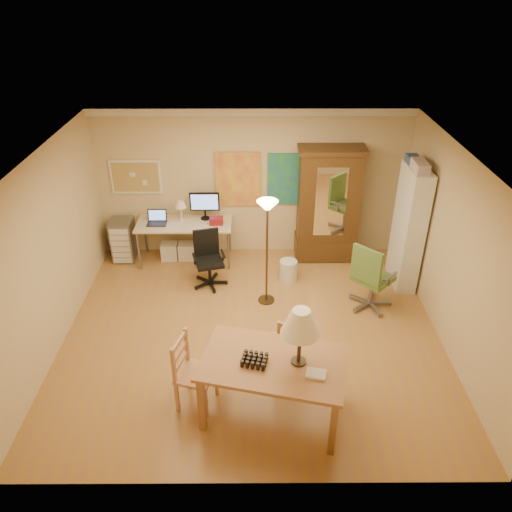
{
  "coord_description": "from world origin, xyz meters",
  "views": [
    {
      "loc": [
        0.03,
        -5.83,
        4.75
      ],
      "look_at": [
        0.06,
        0.3,
        1.15
      ],
      "focal_mm": 35.0,
      "sensor_mm": 36.0,
      "label": 1
    }
  ],
  "objects_px": {
    "computer_desk": "(187,237)",
    "armoire": "(328,212)",
    "office_chair_green": "(370,291)",
    "dining_table": "(283,351)",
    "office_chair_black": "(209,271)",
    "bookshelf": "(408,228)"
  },
  "relations": [
    {
      "from": "computer_desk",
      "to": "armoire",
      "type": "xyz_separation_m",
      "value": [
        2.53,
        0.08,
        0.45
      ]
    },
    {
      "from": "armoire",
      "to": "office_chair_green",
      "type": "bearing_deg",
      "value": -72.48
    },
    {
      "from": "dining_table",
      "to": "office_chair_black",
      "type": "xyz_separation_m",
      "value": [
        -1.08,
        2.87,
        -0.73
      ]
    },
    {
      "from": "bookshelf",
      "to": "office_chair_green",
      "type": "bearing_deg",
      "value": -133.29
    },
    {
      "from": "office_chair_green",
      "to": "armoire",
      "type": "height_order",
      "value": "armoire"
    },
    {
      "from": "dining_table",
      "to": "office_chair_green",
      "type": "height_order",
      "value": "dining_table"
    },
    {
      "from": "armoire",
      "to": "bookshelf",
      "type": "relative_size",
      "value": 1.02
    },
    {
      "from": "dining_table",
      "to": "bookshelf",
      "type": "height_order",
      "value": "bookshelf"
    },
    {
      "from": "dining_table",
      "to": "office_chair_black",
      "type": "relative_size",
      "value": 1.91
    },
    {
      "from": "office_chair_black",
      "to": "bookshelf",
      "type": "bearing_deg",
      "value": 0.9
    },
    {
      "from": "office_chair_black",
      "to": "office_chair_green",
      "type": "xyz_separation_m",
      "value": [
        2.58,
        -0.68,
        0.05
      ]
    },
    {
      "from": "dining_table",
      "to": "armoire",
      "type": "relative_size",
      "value": 0.88
    },
    {
      "from": "office_chair_green",
      "to": "office_chair_black",
      "type": "bearing_deg",
      "value": 165.17
    },
    {
      "from": "office_chair_black",
      "to": "office_chair_green",
      "type": "bearing_deg",
      "value": -14.83
    },
    {
      "from": "office_chair_black",
      "to": "bookshelf",
      "type": "xyz_separation_m",
      "value": [
        3.28,
        0.05,
        0.77
      ]
    },
    {
      "from": "dining_table",
      "to": "office_chair_black",
      "type": "height_order",
      "value": "dining_table"
    },
    {
      "from": "bookshelf",
      "to": "computer_desk",
      "type": "bearing_deg",
      "value": 168.18
    },
    {
      "from": "computer_desk",
      "to": "office_chair_black",
      "type": "relative_size",
      "value": 1.75
    },
    {
      "from": "computer_desk",
      "to": "bookshelf",
      "type": "height_order",
      "value": "bookshelf"
    },
    {
      "from": "armoire",
      "to": "computer_desk",
      "type": "bearing_deg",
      "value": -178.18
    },
    {
      "from": "dining_table",
      "to": "bookshelf",
      "type": "bearing_deg",
      "value": 53.11
    },
    {
      "from": "office_chair_green",
      "to": "computer_desk",
      "type": "bearing_deg",
      "value": 153.47
    }
  ]
}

